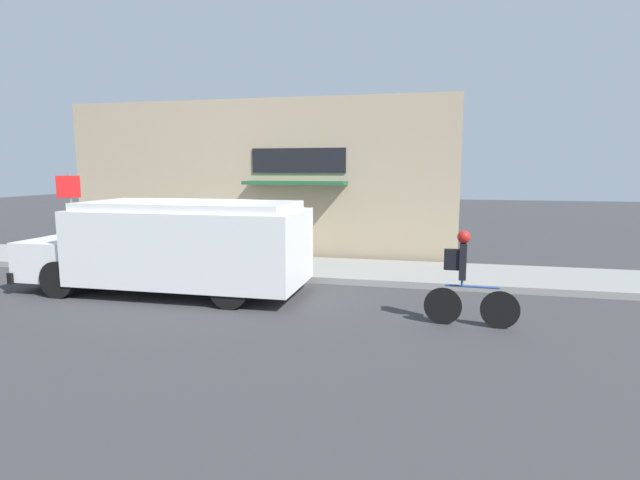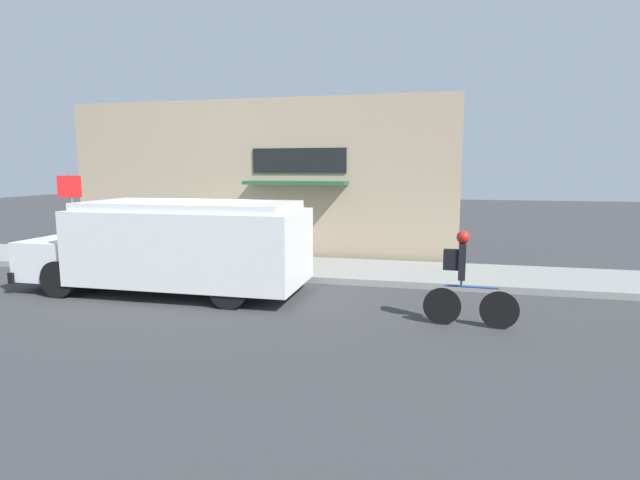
{
  "view_description": "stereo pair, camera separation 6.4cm",
  "coord_description": "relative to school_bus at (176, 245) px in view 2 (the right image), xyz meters",
  "views": [
    {
      "loc": [
        5.44,
        -11.46,
        2.76
      ],
      "look_at": [
        2.84,
        -0.2,
        1.1
      ],
      "focal_mm": 28.0,
      "sensor_mm": 36.0,
      "label": 1
    },
    {
      "loc": [
        5.5,
        -11.44,
        2.76
      ],
      "look_at": [
        2.84,
        -0.2,
        1.1
      ],
      "focal_mm": 28.0,
      "sensor_mm": 36.0,
      "label": 2
    }
  ],
  "objects": [
    {
      "name": "sidewalk",
      "position": [
        0.13,
        2.89,
        -1.0
      ],
      "size": [
        28.0,
        2.69,
        0.16
      ],
      "color": "gray",
      "rests_on": "ground_plane"
    },
    {
      "name": "storefront",
      "position": [
        0.17,
        4.53,
        1.34
      ],
      "size": [
        12.23,
        0.99,
        4.83
      ],
      "color": "tan",
      "rests_on": "ground_plane"
    },
    {
      "name": "stop_sign_post",
      "position": [
        -4.21,
        1.89,
        0.72
      ],
      "size": [
        0.45,
        0.45,
        2.46
      ],
      "color": "slate",
      "rests_on": "sidewalk"
    },
    {
      "name": "school_bus",
      "position": [
        0.0,
        0.0,
        0.0
      ],
      "size": [
        6.36,
        2.69,
        2.04
      ],
      "rotation": [
        0.0,
        0.0,
        0.01
      ],
      "color": "white",
      "rests_on": "ground_plane"
    },
    {
      "name": "ground_plane",
      "position": [
        0.13,
        1.54,
        -1.08
      ],
      "size": [
        70.0,
        70.0,
        0.0
      ],
      "primitive_type": "plane",
      "color": "#38383A"
    },
    {
      "name": "cyclist",
      "position": [
        6.13,
        -1.04,
        -0.24
      ],
      "size": [
        1.63,
        0.23,
        1.7
      ],
      "rotation": [
        0.0,
        0.0,
        -0.04
      ],
      "color": "black",
      "rests_on": "ground_plane"
    }
  ]
}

